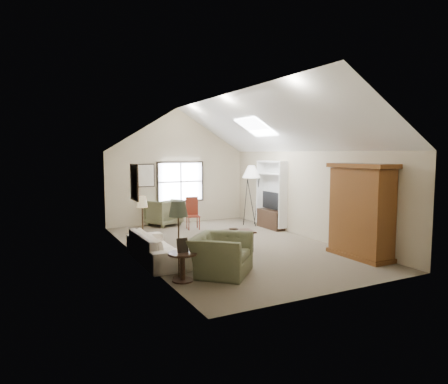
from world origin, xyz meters
name	(u,v)px	position (x,y,z in m)	size (l,w,h in m)	color
room_shell	(231,124)	(0.00, 0.00, 3.21)	(5.01, 8.01, 4.00)	#6A5C4C
window	(181,182)	(0.10, 3.96, 1.45)	(1.72, 0.08, 1.42)	black
skylight	(256,127)	(1.30, 0.90, 3.22)	(0.80, 1.20, 0.52)	white
wall_art	(140,179)	(-1.88, 1.94, 1.73)	(1.97, 3.71, 0.88)	black
armoire	(361,211)	(2.18, -2.40, 1.10)	(0.60, 1.50, 2.20)	brown
tv_alcove	(271,193)	(2.34, 1.60, 1.15)	(0.32, 1.30, 2.10)	white
media_console	(271,219)	(2.32, 1.60, 0.30)	(0.34, 1.18, 0.60)	#382316
tv_panel	(271,200)	(2.32, 1.60, 0.92)	(0.05, 0.90, 0.55)	black
sofa	(157,247)	(-2.20, -0.58, 0.33)	(2.23, 0.87, 0.65)	white
armchair_near	(221,255)	(-1.33, -2.10, 0.40)	(1.22, 1.07, 0.80)	#555A3F
armchair_far	(163,212)	(-0.63, 3.70, 0.45)	(0.96, 0.99, 0.90)	#70714F
coffee_table	(234,241)	(-0.22, -0.57, 0.26)	(1.01, 0.56, 0.52)	#3B2318
bowl	(234,230)	(-0.22, -0.57, 0.55)	(0.24, 0.24, 0.06)	#342415
side_table	(183,267)	(-2.20, -2.18, 0.28)	(0.56, 0.56, 0.56)	#361E16
side_chair	(193,213)	(0.01, 2.62, 0.52)	(0.40, 0.40, 1.04)	maroon
tripod_lamp	(251,195)	(2.01, 2.32, 1.04)	(0.60, 0.60, 2.08)	white
dark_lamp	(179,239)	(-2.20, -1.98, 0.78)	(0.37, 0.37, 1.56)	#262B1E
tan_lamp	(142,223)	(-2.20, 0.62, 0.70)	(0.28, 0.28, 1.40)	tan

